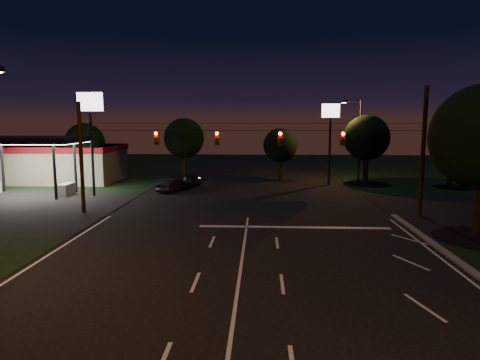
{
  "coord_description": "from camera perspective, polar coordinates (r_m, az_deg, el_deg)",
  "views": [
    {
      "loc": [
        0.91,
        -14.91,
        6.65
      ],
      "look_at": [
        -0.42,
        11.42,
        3.0
      ],
      "focal_mm": 32.0,
      "sensor_mm": 36.0,
      "label": 1
    }
  ],
  "objects": [
    {
      "name": "tree_far_e",
      "position": [
        48.06,
        26.38,
        4.04
      ],
      "size": [
        4.0,
        4.0,
        6.18
      ],
      "color": "black",
      "rests_on": "ground"
    },
    {
      "name": "stop_bar",
      "position": [
        27.32,
        7.23,
        -6.26
      ],
      "size": [
        12.0,
        0.5,
        0.01
      ],
      "primitive_type": "cube",
      "color": "silver",
      "rests_on": "ground"
    },
    {
      "name": "car_oncoming_a",
      "position": [
        43.25,
        -7.2,
        -0.01
      ],
      "size": [
        2.79,
        4.73,
        1.51
      ],
      "primitive_type": "imported",
      "rotation": [
        0.0,
        0.0,
        2.9
      ],
      "color": "black",
      "rests_on": "ground"
    },
    {
      "name": "tree_far_b",
      "position": [
        49.88,
        -7.41,
        5.48
      ],
      "size": [
        4.6,
        4.6,
        6.98
      ],
      "color": "black",
      "rests_on": "ground"
    },
    {
      "name": "car_oncoming_b",
      "position": [
        41.07,
        -8.98,
        -0.62
      ],
      "size": [
        2.44,
        4.17,
        1.3
      ],
      "primitive_type": "imported",
      "rotation": [
        0.0,
        0.0,
        2.85
      ],
      "color": "black",
      "rests_on": "ground"
    },
    {
      "name": "pole_sign_left_near",
      "position": [
        39.81,
        -19.3,
        7.92
      ],
      "size": [
        2.2,
        0.3,
        9.1
      ],
      "color": "black",
      "rests_on": "ground"
    },
    {
      "name": "tree_far_c",
      "position": [
        48.14,
        5.41,
        4.57
      ],
      "size": [
        3.8,
        3.8,
        5.86
      ],
      "color": "black",
      "rests_on": "ground"
    },
    {
      "name": "utility_pole_left",
      "position": [
        33.25,
        -20.08,
        -4.14
      ],
      "size": [
        0.28,
        0.28,
        8.0
      ],
      "primitive_type": "cylinder",
      "color": "black",
      "rests_on": "ground"
    },
    {
      "name": "street_light_right_far",
      "position": [
        48.06,
        15.38,
        5.92
      ],
      "size": [
        2.2,
        0.35,
        9.0
      ],
      "color": "black",
      "rests_on": "ground"
    },
    {
      "name": "ground",
      "position": [
        16.36,
        -0.58,
        -16.11
      ],
      "size": [
        140.0,
        140.0,
        0.0
      ],
      "primitive_type": "plane",
      "color": "black",
      "rests_on": "ground"
    },
    {
      "name": "tree_far_d",
      "position": [
        47.4,
        16.52,
        5.35
      ],
      "size": [
        4.8,
        4.8,
        7.3
      ],
      "color": "black",
      "rests_on": "ground"
    },
    {
      "name": "tree_far_a",
      "position": [
        48.89,
        -19.91,
        4.61
      ],
      "size": [
        4.2,
        4.2,
        6.42
      ],
      "color": "black",
      "rests_on": "ground"
    },
    {
      "name": "utility_pole_right",
      "position": [
        32.59,
        22.79,
        -4.52
      ],
      "size": [
        0.3,
        0.3,
        9.0
      ],
      "primitive_type": "cylinder",
      "color": "black",
      "rests_on": "ground"
    },
    {
      "name": "signal_span",
      "position": [
        29.91,
        1.15,
        5.68
      ],
      "size": [
        24.0,
        0.4,
        1.56
      ],
      "color": "black",
      "rests_on": "ground"
    },
    {
      "name": "gas_station",
      "position": [
        50.88,
        -23.73,
        2.41
      ],
      "size": [
        14.2,
        16.1,
        5.25
      ],
      "color": "gray",
      "rests_on": "ground"
    },
    {
      "name": "pole_sign_right",
      "position": [
        45.47,
        11.95,
        7.2
      ],
      "size": [
        1.8,
        0.3,
        8.4
      ],
      "color": "black",
      "rests_on": "ground"
    }
  ]
}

